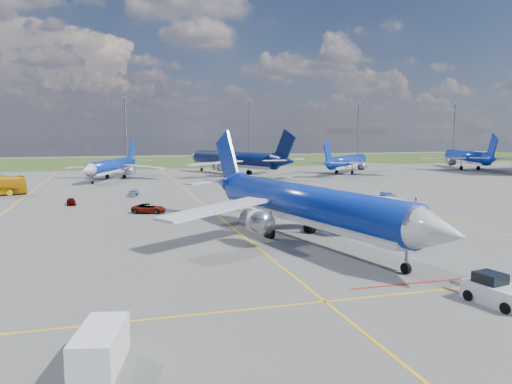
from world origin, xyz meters
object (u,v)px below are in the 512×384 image
object	(u,v)px
main_airliner	(304,240)
baggage_tug_w	(388,196)
bg_jet_ne	(347,173)
bg_jet_ene	(466,169)
bg_jet_n	(234,175)
baggage_tug_c	(133,193)
service_van	(100,348)
service_car_c	(271,197)
service_car_b	(149,208)
baggage_tug_e	(324,192)
service_car_a	(71,201)
pushback_tug	(496,292)
uld_container	(400,242)
bg_jet_nnw	(112,179)
warning_post	(416,208)

from	to	relation	value
main_airliner	baggage_tug_w	xyz separation A→B (m)	(27.26, 28.48, 0.47)
bg_jet_ne	bg_jet_ene	bearing A→B (deg)	-130.03
bg_jet_n	bg_jet_ene	bearing A→B (deg)	153.90
baggage_tug_c	service_van	bearing A→B (deg)	-81.59
bg_jet_ne	baggage_tug_c	bearing A→B (deg)	74.53
bg_jet_ne	service_car_c	world-z (taller)	bg_jet_ne
service_car_b	baggage_tug_e	distance (m)	35.89
service_car_a	pushback_tug	bearing A→B (deg)	-67.40
main_airliner	pushback_tug	size ratio (longest dim) A/B	7.13
bg_jet_n	service_car_a	xyz separation A→B (m)	(-39.05, -48.55, 0.58)
pushback_tug	baggage_tug_w	bearing A→B (deg)	54.87
uld_container	baggage_tug_w	distance (m)	39.68
baggage_tug_w	baggage_tug_e	size ratio (longest dim) A/B	0.88
pushback_tug	bg_jet_nnw	bearing A→B (deg)	92.19
baggage_tug_e	service_car_c	bearing A→B (deg)	-131.18
pushback_tug	main_airliner	bearing A→B (deg)	91.25
uld_container	main_airliner	bearing A→B (deg)	122.75
bg_jet_ne	service_car_b	distance (m)	81.80
baggage_tug_w	service_car_a	bearing A→B (deg)	-177.87
service_car_b	baggage_tug_c	distance (m)	20.95
bg_jet_n	baggage_tug_c	world-z (taller)	bg_jet_n
warning_post	baggage_tug_c	world-z (taller)	warning_post
warning_post	bg_jet_ene	bearing A→B (deg)	47.60
bg_jet_nnw	baggage_tug_e	world-z (taller)	bg_jet_nnw
bg_jet_nnw	baggage_tug_c	bearing A→B (deg)	-62.85
service_car_c	baggage_tug_w	size ratio (longest dim) A/B	1.11
main_airliner	baggage_tug_w	size ratio (longest dim) A/B	9.78
service_car_a	service_car_c	bearing A→B (deg)	-14.36
bg_jet_nnw	baggage_tug_c	xyz separation A→B (m)	(3.71, -35.16, 0.45)
bg_jet_ne	pushback_tug	xyz separation A→B (m)	(-39.14, -102.22, 0.85)
uld_container	service_car_a	bearing A→B (deg)	110.50
baggage_tug_w	bg_jet_nnw	bearing A→B (deg)	142.47
pushback_tug	baggage_tug_e	bearing A→B (deg)	65.69
bg_jet_ene	service_van	distance (m)	153.92
main_airliner	uld_container	xyz separation A→B (m)	(8.07, -6.25, 0.71)
warning_post	bg_jet_n	distance (m)	75.54
service_car_b	service_car_c	world-z (taller)	service_car_c
service_car_c	baggage_tug_w	world-z (taller)	service_car_c
bg_jet_n	uld_container	bearing A→B (deg)	61.74
service_car_b	service_car_c	bearing A→B (deg)	-52.82
baggage_tug_w	baggage_tug_c	size ratio (longest dim) A/B	1.03
baggage_tug_c	baggage_tug_w	bearing A→B (deg)	-8.06
service_car_a	warning_post	bearing A→B (deg)	-35.88
bg_jet_ne	baggage_tug_c	distance (m)	70.51
main_airliner	baggage_tug_c	world-z (taller)	main_airliner
bg_jet_ne	baggage_tug_e	distance (m)	50.46
baggage_tug_c	service_car_a	bearing A→B (deg)	-126.54
main_airliner	baggage_tug_c	size ratio (longest dim) A/B	10.09
service_van	service_car_a	xyz separation A→B (m)	(-5.91, 60.53, -0.47)
service_car_a	baggage_tug_w	distance (m)	54.64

